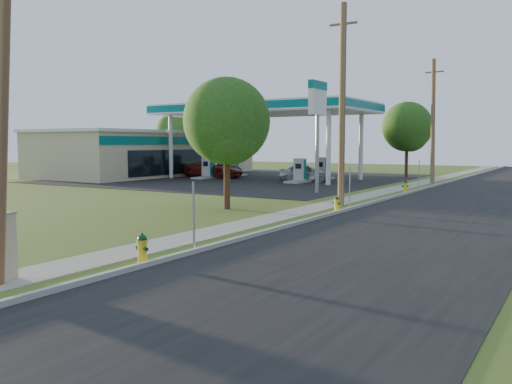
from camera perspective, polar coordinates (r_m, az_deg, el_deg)
ground_plane at (r=12.92m, az=-19.17°, el=-8.94°), size 140.00×140.00×0.00m
road at (r=18.89m, az=15.02°, el=-4.38°), size 8.00×120.00×0.02m
curb at (r=20.36m, az=4.16°, el=-3.35°), size 0.15×120.00×0.15m
sidewalk at (r=21.22m, az=-0.05°, el=-3.15°), size 1.50×120.00×0.03m
forecourt at (r=47.58m, az=-1.27°, el=1.46°), size 26.00×28.00×0.02m
utility_pole_near at (r=12.56m, az=-25.23°, el=12.54°), size 1.40×0.32×9.48m
utility_pole_mid at (r=27.02m, az=9.07°, el=9.07°), size 1.40×0.32×9.80m
utility_pole_far at (r=44.15m, az=18.13°, el=7.14°), size 1.40×0.32×9.50m
sign_post_near at (r=15.52m, az=-6.59°, el=-2.59°), size 0.05×0.04×2.00m
sign_post_mid at (r=25.79m, az=9.83°, el=0.45°), size 0.05×0.04×2.00m
sign_post_far at (r=37.37m, az=16.80°, el=1.75°), size 0.05×0.04×2.00m
gas_canopy at (r=46.51m, az=0.81°, el=8.63°), size 18.18×9.18×6.40m
fuel_pump_nw at (r=47.32m, az=-5.14°, el=2.28°), size 1.20×3.20×1.90m
fuel_pump_ne at (r=42.56m, az=4.63°, el=1.97°), size 1.20×3.20×1.90m
fuel_pump_sw at (r=50.58m, az=-2.42°, el=2.48°), size 1.20×3.20×1.90m
fuel_pump_se at (r=46.16m, az=6.88°, el=2.19°), size 1.20×3.20×1.90m
convenience_store at (r=54.24m, az=-11.09°, el=4.06°), size 10.40×22.40×4.25m
price_pylon at (r=33.64m, az=6.51°, el=9.13°), size 0.34×2.04×6.85m
tree_verge at (r=25.21m, az=-3.02°, el=7.12°), size 4.05×4.05×6.14m
tree_lot at (r=50.80m, az=15.71°, el=6.44°), size 4.49×4.49×6.81m
tree_back at (r=63.66m, az=-8.49°, el=6.18°), size 4.38×4.38×6.64m
hydrant_near at (r=14.21m, az=-11.89°, el=-5.87°), size 0.42×0.37×0.80m
hydrant_mid at (r=24.77m, az=8.49°, el=-1.24°), size 0.37×0.33×0.71m
hydrant_far at (r=35.03m, az=15.44°, el=0.56°), size 0.41×0.37×0.79m
car_red at (r=48.56m, az=-4.42°, el=2.42°), size 5.64×2.80×1.54m
car_silver at (r=43.87m, az=5.21°, el=2.04°), size 4.48×2.95×1.42m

